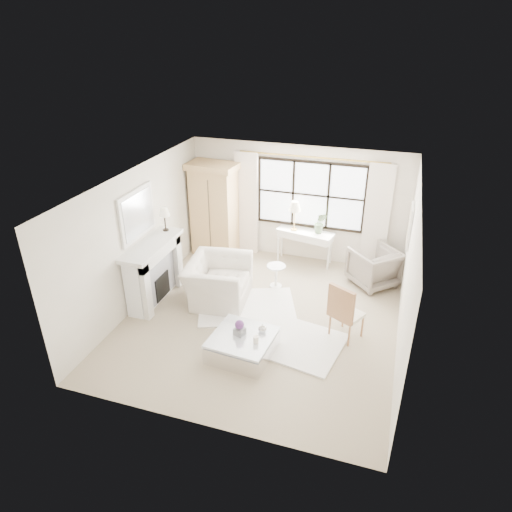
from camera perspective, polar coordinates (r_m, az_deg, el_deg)
The scene contains 32 objects.
floor at distance 8.83m, azimuth 0.71°, elevation -7.74°, with size 5.50×5.50×0.00m, color tan.
ceiling at distance 7.61m, azimuth 0.83°, elevation 9.16°, with size 5.50×5.50×0.00m, color white.
wall_back at distance 10.57m, azimuth 5.19°, elevation 6.57°, with size 5.00×5.00×0.00m, color white.
wall_front at distance 5.97m, azimuth -7.20°, elevation -11.46°, with size 5.00×5.00×0.00m, color beige.
wall_left at distance 9.11m, azimuth -14.45°, elevation 2.27°, with size 5.50×5.50×0.00m, color beige.
wall_right at distance 7.86m, azimuth 18.47°, elevation -2.47°, with size 5.50×5.50×0.00m, color silver.
window_pane at distance 10.41m, azimuth 6.84°, elevation 7.62°, with size 2.40×0.02×1.50m, color silver.
window_frame at distance 10.40m, azimuth 6.83°, elevation 7.60°, with size 2.50×0.04×1.50m, color black, non-canonical shape.
curtain_rod at distance 10.10m, azimuth 7.05°, elevation 12.16°, with size 0.04×0.04×3.30m, color #B08C3D.
curtain_left at distance 10.83m, azimuth -1.19°, elevation 6.53°, with size 0.55×0.10×2.47m, color white.
curtain_right at distance 10.31m, azimuth 14.84°, elevation 4.51°, with size 0.55×0.10×2.47m, color white.
fireplace at distance 9.31m, azimuth -12.77°, elevation -1.81°, with size 0.58×1.66×1.26m.
mirror_frame at distance 8.90m, azimuth -14.65°, elevation 5.11°, with size 0.05×1.15×0.95m, color white.
mirror_glass at distance 8.89m, azimuth -14.48°, elevation 5.09°, with size 0.02×1.00×0.80m, color silver.
art_frame at distance 9.32m, azimuth 18.69°, elevation 3.59°, with size 0.04×0.62×0.82m, color white.
art_canvas at distance 9.32m, azimuth 18.57°, elevation 3.61°, with size 0.01×0.52×0.72m, color #B8AC8E.
mantel_lamp at distance 9.37m, azimuth -11.42°, elevation 5.35°, with size 0.22×0.22×0.51m.
armoire at distance 10.82m, azimuth -5.24°, elevation 5.85°, with size 1.17×0.79×2.24m.
console_table at distance 10.66m, azimuth 6.09°, elevation 1.15°, with size 1.36×0.70×0.80m.
console_lamp at distance 10.33m, azimuth 4.88°, elevation 6.11°, with size 0.28×0.28×0.69m.
orchid_plant at distance 10.33m, azimuth 8.03°, elevation 4.11°, with size 0.28×0.22×0.50m, color #526C48.
side_table at distance 9.66m, azimuth 2.52°, elevation -2.13°, with size 0.40×0.40×0.51m.
rug_left at distance 9.12m, azimuth -1.15°, elevation -6.34°, with size 1.88×1.32×0.03m, color white.
rug_right at distance 8.26m, azimuth 4.47°, elevation -10.52°, with size 1.73×1.30×0.03m, color white.
club_armchair at distance 9.18m, azimuth -4.77°, elevation -3.15°, with size 1.33×1.16×0.87m, color beige.
wingback_chair at distance 10.03m, azimuth 14.53°, elevation -1.33°, with size 0.88×0.91×0.83m, color gray.
french_chair at distance 8.33m, azimuth 11.13°, elevation -8.11°, with size 0.65×0.65×1.08m.
coffee_table at distance 7.87m, azimuth -1.70°, elevation -11.10°, with size 1.09×1.09×0.38m.
planter_box at distance 7.75m, azimuth -2.07°, elevation -9.39°, with size 0.16×0.16×0.12m, color slate.
planter_flowers at distance 7.67m, azimuth -2.08°, elevation -8.56°, with size 0.16×0.16×0.16m, color #5D2D72.
pillar_candle at distance 7.57m, azimuth -0.02°, elevation -10.41°, with size 0.09×0.09×0.12m, color white.
coffee_vase at distance 7.79m, azimuth 0.80°, elevation -9.01°, with size 0.14×0.14×0.15m, color silver.
Camera 1 is at (2.11, -6.92, 5.06)m, focal length 32.00 mm.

